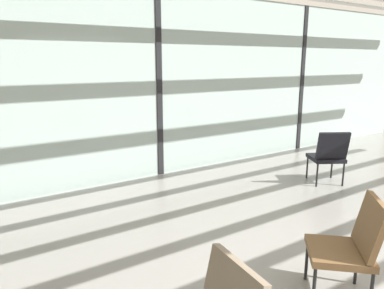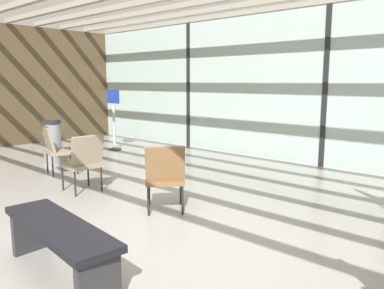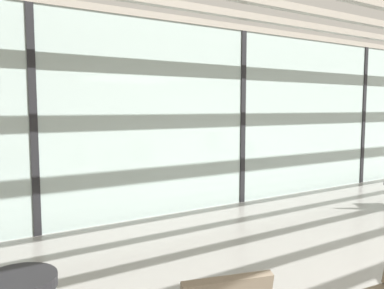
# 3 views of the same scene
# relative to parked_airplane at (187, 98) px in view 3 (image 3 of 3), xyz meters

# --- Properties ---
(glass_curtain_wall) EXTENTS (14.00, 0.08, 3.04)m
(glass_curtain_wall) POSITION_rel_parked_airplane_xyz_m (-1.46, -4.29, -0.48)
(glass_curtain_wall) COLOR #A3B7B2
(glass_curtain_wall) RESTS_ON ground
(window_mullion_0) EXTENTS (0.10, 0.12, 3.04)m
(window_mullion_0) POSITION_rel_parked_airplane_xyz_m (-4.96, -4.29, -0.48)
(window_mullion_0) COLOR black
(window_mullion_0) RESTS_ON ground
(window_mullion_1) EXTENTS (0.10, 0.12, 3.04)m
(window_mullion_1) POSITION_rel_parked_airplane_xyz_m (-1.46, -4.29, -0.48)
(window_mullion_1) COLOR black
(window_mullion_1) RESTS_ON ground
(window_mullion_2) EXTENTS (0.10, 0.12, 3.04)m
(window_mullion_2) POSITION_rel_parked_airplane_xyz_m (2.04, -4.29, -0.48)
(window_mullion_2) COLOR black
(window_mullion_2) RESTS_ON ground
(parked_airplane) EXTENTS (12.10, 4.00, 4.00)m
(parked_airplane) POSITION_rel_parked_airplane_xyz_m (0.00, 0.00, 0.00)
(parked_airplane) COLOR #B2BCD6
(parked_airplane) RESTS_ON ground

